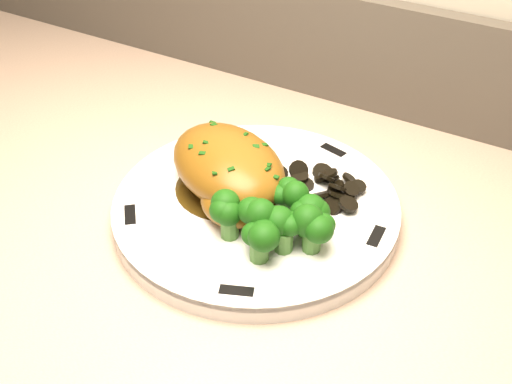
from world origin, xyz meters
The scene contains 10 objects.
plate centered at (-0.21, 1.76, 0.97)m, with size 0.24×0.24×0.02m, color white.
rim_accent_0 centered at (-0.10, 1.77, 0.98)m, with size 0.03×0.01×0.00m, color black.
rim_accent_1 centered at (-0.18, 1.87, 0.98)m, with size 0.03×0.01×0.00m, color black.
rim_accent_2 centered at (-0.30, 1.82, 0.98)m, with size 0.03×0.01×0.00m, color black.
rim_accent_3 centered at (-0.29, 1.69, 0.98)m, with size 0.03×0.01×0.00m, color black.
rim_accent_4 centered at (-0.17, 1.66, 0.98)m, with size 0.03×0.01×0.00m, color black.
gravy_pool centered at (-0.24, 1.77, 0.98)m, with size 0.09×0.09×0.00m, color #3B290A.
chicken_breast centered at (-0.24, 1.76, 1.00)m, with size 0.15×0.13×0.05m.
mushroom_pile centered at (-0.18, 1.80, 0.98)m, with size 0.08×0.06×0.02m.
broccoli_florets centered at (-0.17, 1.73, 0.99)m, with size 0.08×0.08×0.03m.
Camera 1 is at (0.01, 1.39, 1.31)m, focal length 45.00 mm.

